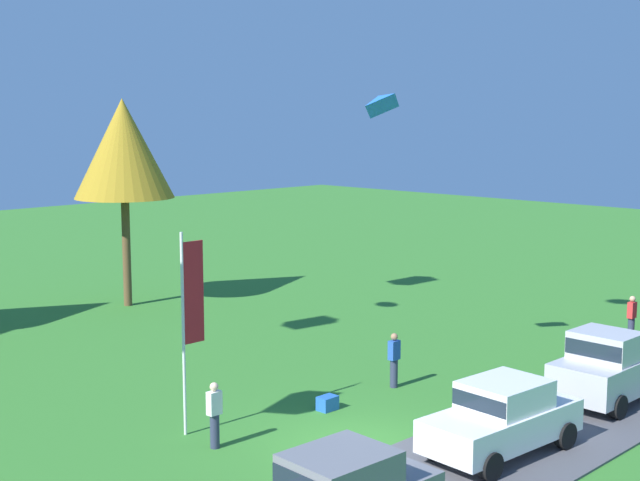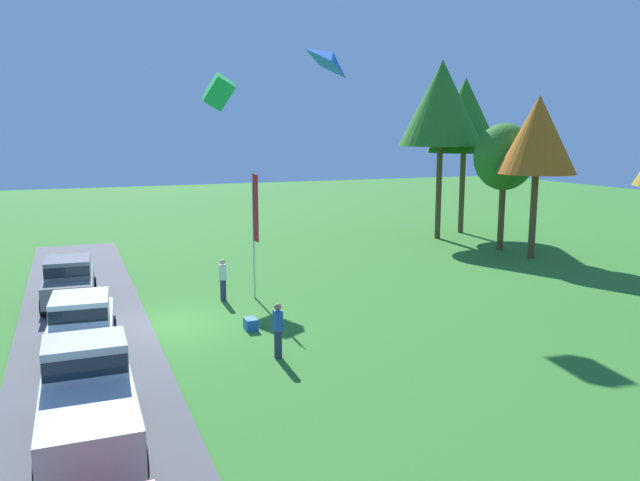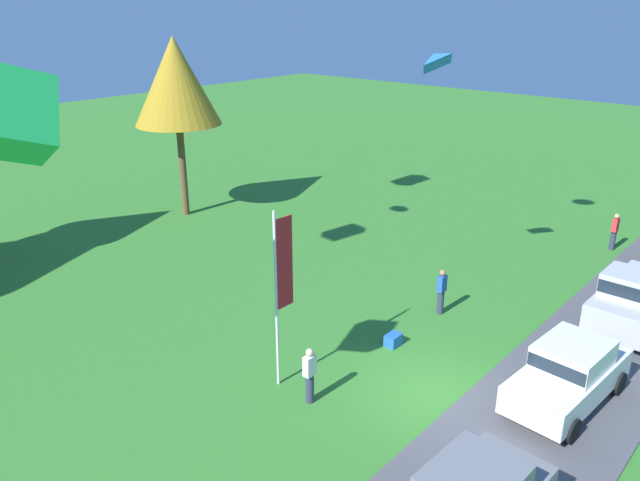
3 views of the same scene
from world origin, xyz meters
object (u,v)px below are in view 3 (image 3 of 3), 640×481
object	(u,v)px
person_beside_suv	(310,375)
flag_banner	(282,276)
car_sedan_near_entrance	(569,372)
car_pickup_by_flagpole	(634,298)
cooler_box	(393,340)
tree_far_left	(176,81)
kite_diamond_trailing_tail	(433,60)
kite_box_low_drifter	(21,116)
person_on_lawn	(441,291)
person_watching_sky	(614,231)

from	to	relation	value
person_beside_suv	flag_banner	xyz separation A→B (m)	(0.29, 1.30, 2.53)
car_sedan_near_entrance	person_beside_suv	bearing A→B (deg)	130.40
car_pickup_by_flagpole	cooler_box	bearing A→B (deg)	139.86
tree_far_left	kite_diamond_trailing_tail	size ratio (longest dim) A/B	9.09
car_sedan_near_entrance	cooler_box	xyz separation A→B (m)	(-0.55, 5.45, -0.84)
kite_box_low_drifter	car_pickup_by_flagpole	bearing A→B (deg)	-22.54
car_pickup_by_flagpole	person_on_lawn	world-z (taller)	car_pickup_by_flagpole
car_sedan_near_entrance	tree_far_left	world-z (taller)	tree_far_left
flag_banner	kite_diamond_trailing_tail	distance (m)	9.26
car_sedan_near_entrance	person_watching_sky	world-z (taller)	car_sedan_near_entrance
car_sedan_near_entrance	car_pickup_by_flagpole	distance (m)	5.91
person_beside_suv	person_watching_sky	xyz separation A→B (m)	(17.60, -2.63, 0.00)
tree_far_left	flag_banner	world-z (taller)	tree_far_left
person_watching_sky	flag_banner	world-z (taller)	flag_banner
car_pickup_by_flagpole	cooler_box	world-z (taller)	car_pickup_by_flagpole
person_watching_sky	kite_box_low_drifter	bearing A→B (deg)	170.23
car_sedan_near_entrance	kite_box_low_drifter	distance (m)	14.83
person_watching_sky	car_pickup_by_flagpole	bearing A→B (deg)	-158.18
person_watching_sky	tree_far_left	size ratio (longest dim) A/B	0.19
person_on_lawn	person_beside_suv	bearing A→B (deg)	-179.83
flag_banner	kite_diamond_trailing_tail	size ratio (longest dim) A/B	5.41
tree_far_left	kite_box_low_drifter	size ratio (longest dim) A/B	6.51
car_pickup_by_flagpole	person_beside_suv	xyz separation A→B (m)	(-10.55, 5.45, -0.23)
person_watching_sky	cooler_box	distance (m)	13.77
person_beside_suv	car_pickup_by_flagpole	bearing A→B (deg)	-27.31
cooler_box	kite_diamond_trailing_tail	world-z (taller)	kite_diamond_trailing_tail
person_beside_suv	cooler_box	world-z (taller)	person_beside_suv
car_sedan_near_entrance	person_on_lawn	world-z (taller)	car_sedan_near_entrance
car_pickup_by_flagpole	kite_diamond_trailing_tail	size ratio (longest dim) A/B	5.04
person_beside_suv	flag_banner	world-z (taller)	flag_banner
cooler_box	tree_far_left	bearing A→B (deg)	76.28
car_pickup_by_flagpole	person_beside_suv	distance (m)	11.88
car_sedan_near_entrance	person_on_lawn	bearing A→B (deg)	66.12
person_watching_sky	person_on_lawn	xyz separation A→B (m)	(-10.53, 2.65, 0.00)
person_on_lawn	kite_diamond_trailing_tail	bearing A→B (deg)	60.86
car_pickup_by_flagpole	person_on_lawn	xyz separation A→B (m)	(-3.49, 5.47, -0.23)
car_pickup_by_flagpole	flag_banner	world-z (taller)	flag_banner
person_on_lawn	tree_far_left	xyz separation A→B (m)	(0.95, 16.02, 5.99)
kite_diamond_trailing_tail	car_pickup_by_flagpole	bearing A→B (deg)	-68.68
person_on_lawn	tree_far_left	bearing A→B (deg)	86.62
person_beside_suv	kite_diamond_trailing_tail	world-z (taller)	kite_diamond_trailing_tail
person_beside_suv	person_watching_sky	distance (m)	17.79
car_pickup_by_flagpole	cooler_box	distance (m)	8.50
car_sedan_near_entrance	person_on_lawn	distance (m)	5.99
car_pickup_by_flagpole	cooler_box	size ratio (longest dim) A/B	8.97
car_sedan_near_entrance	kite_box_low_drifter	xyz separation A→B (m)	(-10.69, 6.89, 7.62)
person_beside_suv	car_sedan_near_entrance	bearing A→B (deg)	-49.60
car_pickup_by_flagpole	kite_diamond_trailing_tail	bearing A→B (deg)	111.32
person_watching_sky	person_on_lawn	bearing A→B (deg)	165.87
person_beside_suv	person_watching_sky	world-z (taller)	same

